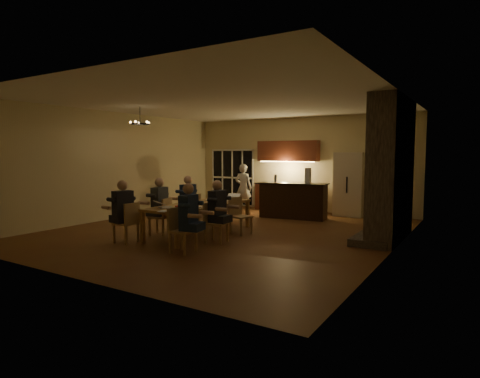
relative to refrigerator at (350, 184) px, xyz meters
name	(u,v)px	position (x,y,z in m)	size (l,w,h in m)	color
floor	(227,231)	(-1.90, -4.15, -1.00)	(9.00, 9.00, 0.00)	brown
back_wall	(299,164)	(-1.90, 0.37, 0.60)	(8.00, 0.04, 3.20)	beige
left_wall	(116,166)	(-5.92, -4.15, 0.60)	(0.04, 9.00, 3.20)	beige
right_wall	(396,172)	(2.12, -4.15, 0.60)	(0.04, 9.00, 3.20)	beige
ceiling	(227,102)	(-1.90, -4.15, 2.22)	(8.00, 9.00, 0.04)	white
french_doors	(233,178)	(-4.60, 0.32, 0.05)	(1.86, 0.08, 2.10)	black
fireplace	(392,169)	(1.80, -2.95, 0.60)	(0.58, 2.50, 3.20)	#695E52
kitchenette	(287,176)	(-2.20, 0.05, 0.20)	(2.24, 0.68, 2.40)	#5E2A1B
refrigerator	(350,184)	(0.00, 0.00, 0.00)	(0.90, 0.68, 2.00)	beige
dining_table	(200,219)	(-2.23, -4.84, -0.62)	(1.10, 2.98, 0.75)	#AB7744
bar_island	(293,201)	(-1.32, -1.39, -0.46)	(2.07, 0.68, 1.08)	black
chair_left_near	(126,223)	(-3.07, -6.43, -0.55)	(0.44, 0.44, 0.89)	#A88654
chair_left_mid	(160,216)	(-3.05, -5.37, -0.55)	(0.44, 0.44, 0.89)	#A88654
chair_left_far	(189,210)	(-3.10, -4.17, -0.55)	(0.44, 0.44, 0.89)	#A88654
chair_right_near	(183,231)	(-1.41, -6.48, -0.55)	(0.44, 0.44, 0.89)	#A88654
chair_right_mid	(216,223)	(-1.36, -5.39, -0.55)	(0.44, 0.44, 0.89)	#A88654
chair_right_far	(241,216)	(-1.40, -4.29, -0.55)	(0.44, 0.44, 0.89)	#A88654
person_left_near	(123,212)	(-3.09, -6.48, -0.31)	(0.60, 0.60, 1.38)	#272832
person_right_near	(189,218)	(-1.33, -6.40, -0.31)	(0.60, 0.60, 1.38)	#1C2747
person_left_mid	(160,206)	(-3.06, -5.35, -0.31)	(0.60, 0.60, 1.38)	#35393F
person_right_mid	(217,211)	(-1.38, -5.33, -0.31)	(0.60, 0.60, 1.38)	#272832
person_left_far	(188,202)	(-3.06, -4.27, -0.31)	(0.60, 0.60, 1.38)	#1C2747
standing_person	(243,188)	(-3.37, -0.92, -0.19)	(0.59, 0.39, 1.62)	silver
chandelier	(140,124)	(-4.29, -4.73, 1.75)	(0.53, 0.53, 0.03)	black
laptop_a	(164,203)	(-2.44, -5.86, -0.14)	(0.32, 0.28, 0.23)	silver
laptop_b	(185,204)	(-1.98, -5.71, -0.14)	(0.32, 0.28, 0.23)	silver
laptop_c	(191,199)	(-2.49, -4.86, -0.14)	(0.32, 0.28, 0.23)	silver
laptop_d	(208,200)	(-1.98, -4.87, -0.14)	(0.32, 0.28, 0.23)	silver
laptop_e	(217,195)	(-2.49, -3.76, -0.14)	(0.32, 0.28, 0.23)	silver
laptop_f	(233,196)	(-1.93, -3.82, -0.14)	(0.32, 0.28, 0.23)	silver
mug_front	(188,204)	(-2.24, -5.30, -0.20)	(0.08, 0.08, 0.10)	white
mug_mid	(217,199)	(-2.18, -4.21, -0.20)	(0.09, 0.09, 0.10)	white
mug_back	(209,197)	(-2.59, -3.97, -0.20)	(0.07, 0.07, 0.10)	white
redcup_near	(177,208)	(-1.87, -6.10, -0.19)	(0.08, 0.08, 0.12)	red
redcup_mid	(194,199)	(-2.66, -4.51, -0.19)	(0.08, 0.08, 0.12)	red
redcup_far	(236,196)	(-2.11, -3.40, -0.19)	(0.09, 0.09, 0.12)	red
can_silver	(184,204)	(-2.20, -5.46, -0.19)	(0.06, 0.06, 0.12)	#B2B2B7
can_cola	(225,196)	(-2.38, -3.51, -0.19)	(0.07, 0.07, 0.12)	#3F0F0C
plate_near	(196,207)	(-1.90, -5.42, -0.24)	(0.27, 0.27, 0.02)	white
plate_left	(167,207)	(-2.47, -5.74, -0.24)	(0.22, 0.22, 0.02)	white
plate_far	(232,201)	(-1.84, -4.01, -0.24)	(0.26, 0.26, 0.02)	white
notepad	(163,211)	(-2.09, -6.31, -0.24)	(0.16, 0.22, 0.01)	white
bar_bottle	(275,178)	(-1.86, -1.52, 0.20)	(0.08, 0.08, 0.24)	#99999E
bar_blender	(308,175)	(-0.89, -1.30, 0.31)	(0.15, 0.15, 0.46)	silver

